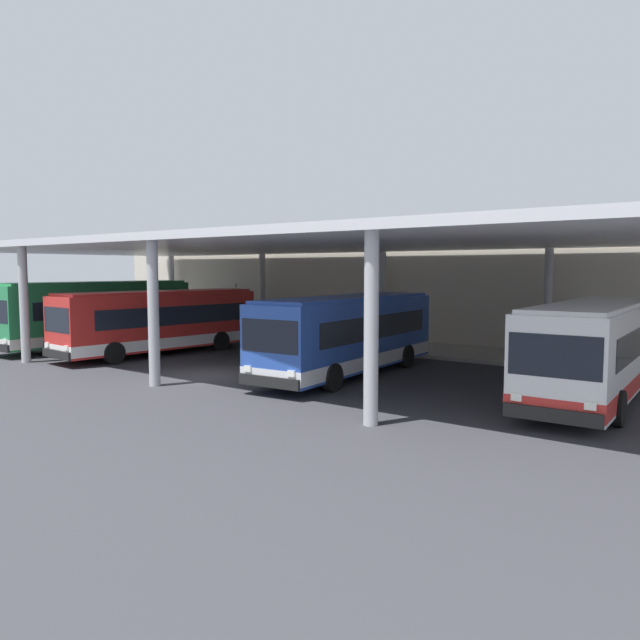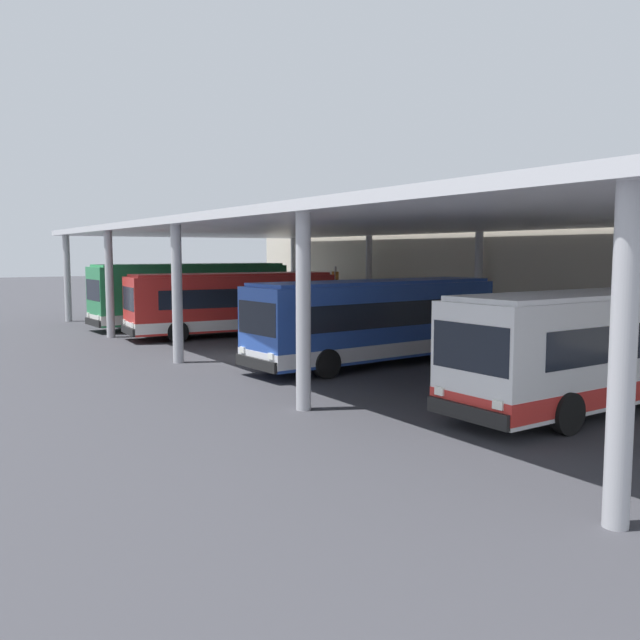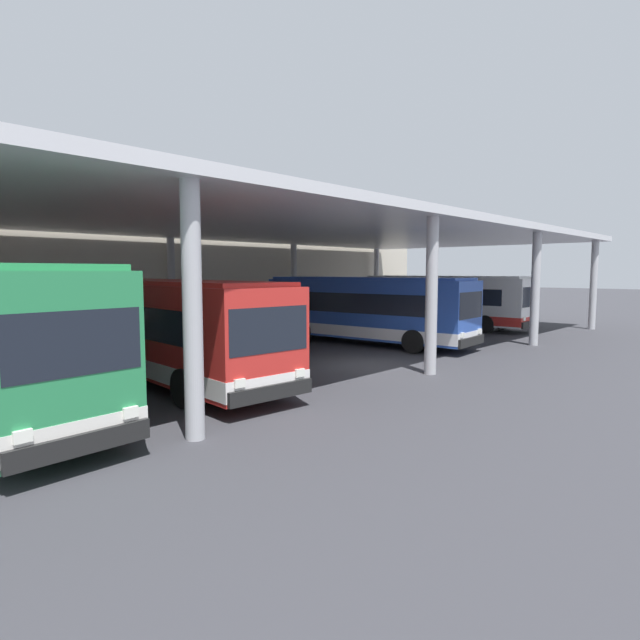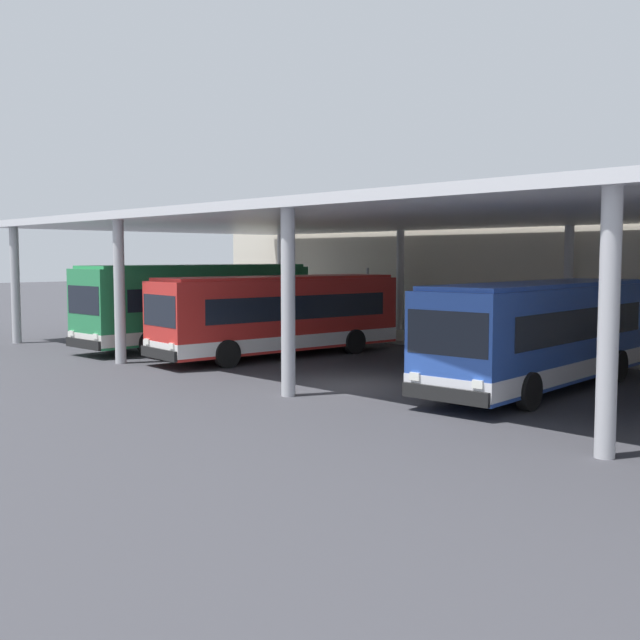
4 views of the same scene
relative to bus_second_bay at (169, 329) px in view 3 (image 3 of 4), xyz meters
name	(u,v)px [view 3 (image 3 of 4)]	position (x,y,z in m)	size (l,w,h in m)	color
ground_plane	(371,365)	(6.56, -2.92, -1.66)	(200.00, 200.00, 0.00)	#333338
platform_kerb	(191,336)	(6.56, 8.83, -1.57)	(42.00, 4.50, 0.18)	#A39E93
station_building_facade	(157,272)	(6.56, 12.08, 1.73)	(48.00, 1.60, 6.77)	beige
canopy_shelter	(270,228)	(6.56, 2.58, 3.63)	(40.00, 17.00, 5.55)	silver
bus_second_bay	(169,329)	(0.00, 0.00, 0.00)	(3.33, 10.69, 3.17)	red
bus_middle_bay	(366,309)	(10.93, 0.71, 0.00)	(3.26, 10.68, 3.17)	#284CA8
bus_far_bay	(444,301)	(19.93, 1.61, 0.00)	(2.93, 10.60, 3.17)	white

